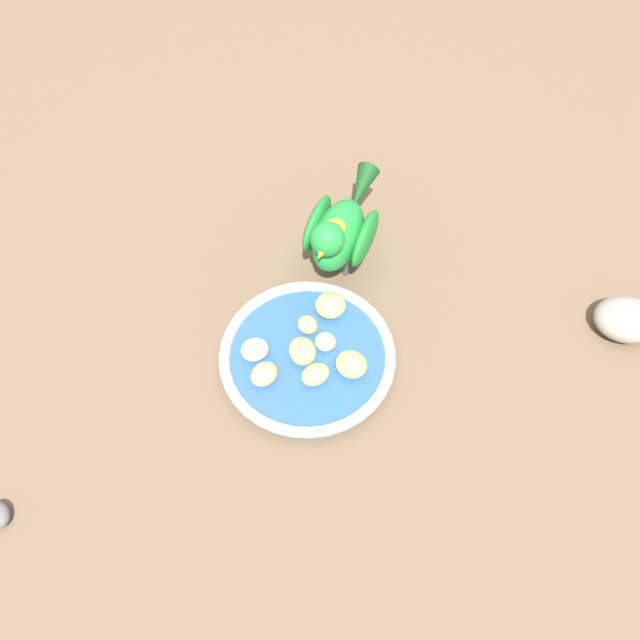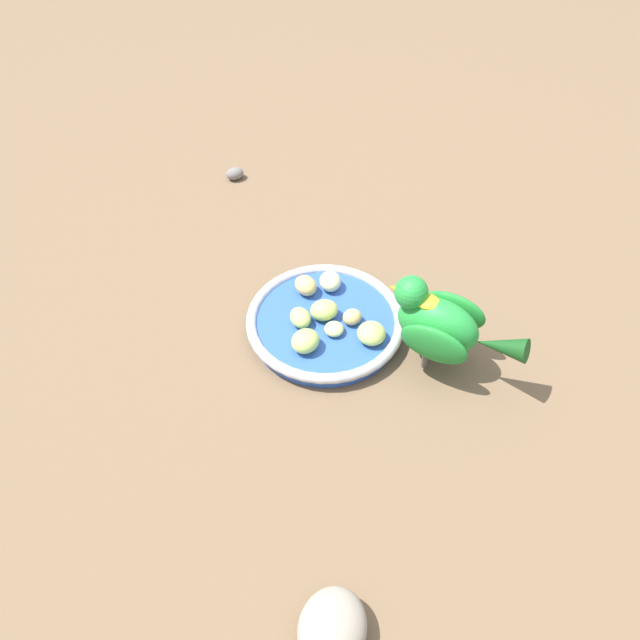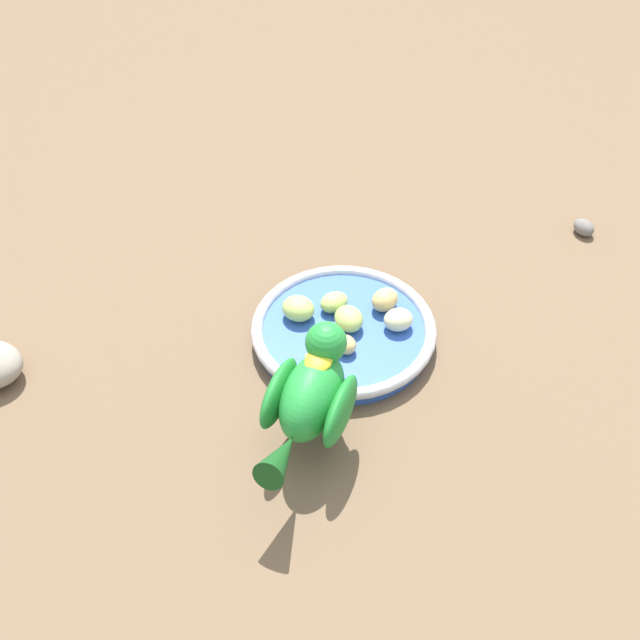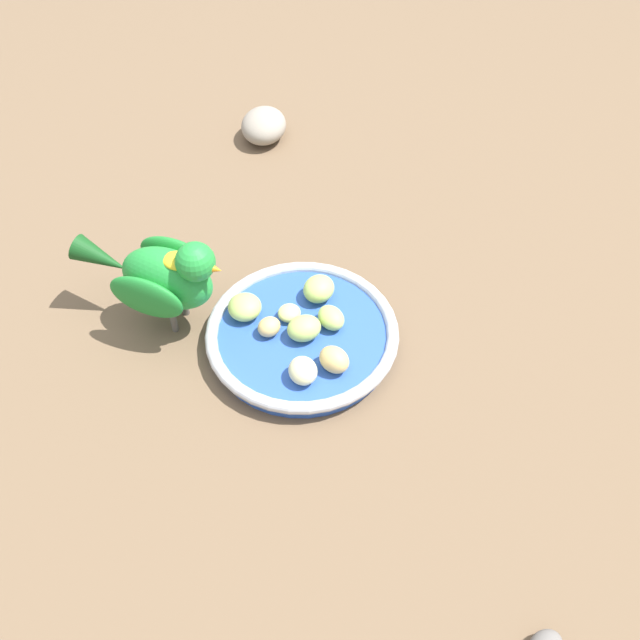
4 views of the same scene
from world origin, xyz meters
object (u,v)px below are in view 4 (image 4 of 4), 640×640
object	(u,v)px
apple_piece_1	(331,318)
apple_piece_4	(289,313)
apple_piece_7	(319,289)
parrot	(164,275)
apple_piece_3	(245,307)
apple_piece_2	(334,360)
feeding_bowl	(302,335)
rock_large	(264,126)
apple_piece_6	(303,371)
apple_piece_5	(268,330)
apple_piece_0	(304,329)

from	to	relation	value
apple_piece_1	apple_piece_4	size ratio (longest dim) A/B	1.34
apple_piece_7	parrot	xyz separation A→B (m)	(-0.16, -0.03, 0.04)
apple_piece_4	apple_piece_7	world-z (taller)	apple_piece_7
apple_piece_3	apple_piece_7	distance (m)	0.08
apple_piece_2	parrot	distance (m)	0.19
apple_piece_2	feeding_bowl	bearing A→B (deg)	131.97
feeding_bowl	apple_piece_3	xyz separation A→B (m)	(-0.06, 0.02, 0.02)
rock_large	apple_piece_1	bearing A→B (deg)	-69.54
apple_piece_6	apple_piece_3	bearing A→B (deg)	133.44
parrot	rock_large	distance (m)	0.35
apple_piece_4	apple_piece_6	bearing A→B (deg)	-72.25
apple_piece_4	apple_piece_5	distance (m)	0.03
apple_piece_1	rock_large	xyz separation A→B (m)	(-0.13, 0.35, -0.01)
apple_piece_3	parrot	bearing A→B (deg)	-179.54
apple_piece_1	rock_large	size ratio (longest dim) A/B	0.44
apple_piece_3	apple_piece_4	distance (m)	0.05
apple_piece_2	apple_piece_3	bearing A→B (deg)	149.56
feeding_bowl	apple_piece_5	size ratio (longest dim) A/B	8.17
apple_piece_6	rock_large	xyz separation A→B (m)	(-0.11, 0.42, -0.01)
apple_piece_6	apple_piece_7	distance (m)	0.11
apple_piece_7	rock_large	bearing A→B (deg)	109.94
parrot	apple_piece_2	bearing A→B (deg)	-4.61
apple_piece_3	apple_piece_6	distance (m)	0.10
apple_piece_4	apple_piece_2	bearing A→B (deg)	-48.31
apple_piece_6	apple_piece_7	xyz separation A→B (m)	(0.00, 0.11, 0.00)
apple_piece_0	apple_piece_7	xyz separation A→B (m)	(0.01, 0.06, 0.00)
apple_piece_5	rock_large	xyz separation A→B (m)	(-0.07, 0.37, -0.01)
apple_piece_1	apple_piece_3	distance (m)	0.09
apple_piece_2	apple_piece_6	distance (m)	0.03
feeding_bowl	rock_large	xyz separation A→B (m)	(-0.10, 0.36, 0.01)
apple_piece_4	rock_large	world-z (taller)	rock_large
apple_piece_3	apple_piece_6	world-z (taller)	same
apple_piece_1	apple_piece_2	xyz separation A→B (m)	(0.01, -0.06, 0.00)
apple_piece_0	apple_piece_2	bearing A→B (deg)	-46.34
feeding_bowl	apple_piece_1	bearing A→B (deg)	25.61
apple_piece_4	apple_piece_7	size ratio (longest dim) A/B	0.67
feeding_bowl	apple_piece_4	xyz separation A→B (m)	(-0.02, 0.02, 0.01)
apple_piece_7	parrot	distance (m)	0.16
apple_piece_1	apple_piece_3	world-z (taller)	apple_piece_3
apple_piece_1	apple_piece_7	bearing A→B (deg)	114.62
parrot	apple_piece_6	bearing A→B (deg)	-12.97
apple_piece_6	apple_piece_1	bearing A→B (deg)	74.28
apple_piece_3	apple_piece_7	xyz separation A→B (m)	(0.08, 0.03, 0.00)
parrot	apple_piece_3	bearing A→B (deg)	13.79
apple_piece_2	apple_piece_4	world-z (taller)	apple_piece_2
apple_piece_0	apple_piece_2	size ratio (longest dim) A/B	1.09
rock_large	apple_piece_4	bearing A→B (deg)	-76.07
apple_piece_1	rock_large	world-z (taller)	rock_large
apple_piece_0	apple_piece_6	distance (m)	0.05
apple_piece_6	parrot	xyz separation A→B (m)	(-0.15, 0.08, 0.04)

